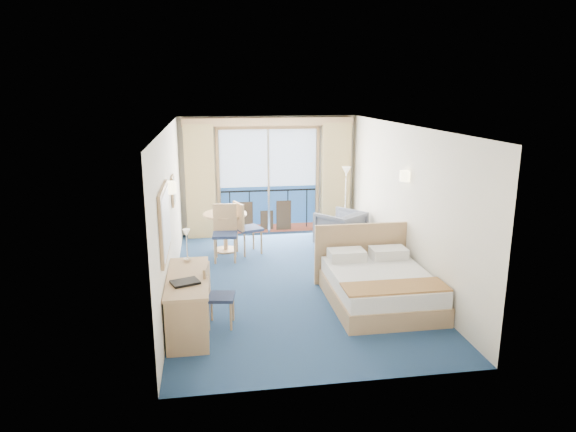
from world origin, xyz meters
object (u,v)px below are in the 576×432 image
object	(u,v)px
floor_lamp	(346,183)
round_table	(225,222)
bed	(379,285)
desk_chair	(215,292)
desk	(188,313)
table_chair_b	(225,229)
table_chair_a	(245,225)
nightstand	(385,259)
armchair	(340,229)

from	to	relation	value
floor_lamp	round_table	world-z (taller)	floor_lamp
bed	floor_lamp	xyz separation A→B (m)	(0.50, 3.86, 0.91)
desk_chair	round_table	world-z (taller)	desk_chair
desk	round_table	size ratio (longest dim) A/B	1.85
floor_lamp	table_chair_b	size ratio (longest dim) A/B	1.45
floor_lamp	table_chair_a	distance (m)	2.68
bed	desk_chair	bearing A→B (deg)	-170.83
nightstand	table_chair_a	bearing A→B (deg)	148.65
desk	nightstand	bearing A→B (deg)	31.95
floor_lamp	desk_chair	bearing A→B (deg)	-125.55
round_table	armchair	bearing A→B (deg)	-2.82
round_table	table_chair_b	distance (m)	0.53
bed	nightstand	xyz separation A→B (m)	(0.57, 1.30, -0.04)
desk_chair	round_table	bearing A→B (deg)	4.11
desk_chair	table_chair_a	bearing A→B (deg)	-2.91
armchair	desk	xyz separation A→B (m)	(-3.07, -3.82, 0.04)
desk_chair	floor_lamp	bearing A→B (deg)	-26.82
floor_lamp	desk_chair	xyz separation A→B (m)	(-3.05, -4.27, -0.69)
desk_chair	bed	bearing A→B (deg)	-72.11
desk	desk_chair	world-z (taller)	desk_chair
round_table	table_chair_b	world-z (taller)	table_chair_b
bed	round_table	size ratio (longest dim) A/B	2.22
desk	desk_chair	size ratio (longest dim) A/B	1.83
nightstand	desk	xyz separation A→B (m)	(-3.49, -2.18, 0.18)
armchair	table_chair_a	distance (m)	2.05
nightstand	desk	bearing A→B (deg)	-148.05
desk_chair	table_chair_b	world-z (taller)	table_chair_b
desk_chair	table_chair_a	size ratio (longest dim) A/B	0.84
round_table	table_chair_b	xyz separation A→B (m)	(-0.02, -0.53, 0.01)
bed	armchair	bearing A→B (deg)	87.18
desk	table_chair_a	world-z (taller)	table_chair_a
armchair	table_chair_a	bearing A→B (deg)	-34.27
bed	desk_chair	world-z (taller)	bed
table_chair_b	table_chair_a	bearing A→B (deg)	38.34
nightstand	round_table	world-z (taller)	round_table
nightstand	desk_chair	distance (m)	3.58
table_chair_a	table_chair_b	world-z (taller)	table_chair_b
desk	desk_chair	distance (m)	0.60
round_table	floor_lamp	bearing A→B (deg)	15.94
nightstand	table_chair_a	size ratio (longest dim) A/B	0.46
floor_lamp	desk	distance (m)	5.89
table_chair_a	desk	bearing A→B (deg)	144.06
armchair	table_chair_b	size ratio (longest dim) A/B	0.79
nightstand	desk	world-z (taller)	desk
bed	table_chair_b	distance (m)	3.44
bed	floor_lamp	bearing A→B (deg)	82.68
nightstand	table_chair_b	size ratio (longest dim) A/B	0.46
desk	armchair	bearing A→B (deg)	51.28
nightstand	desk_chair	bearing A→B (deg)	-151.29
bed	round_table	xyz separation A→B (m)	(-2.27, 3.07, 0.32)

